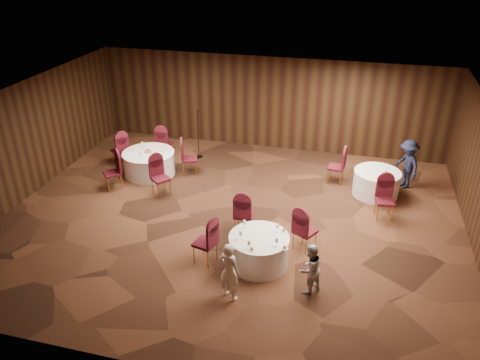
% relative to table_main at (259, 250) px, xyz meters
% --- Properties ---
extents(ground, '(12.00, 12.00, 0.00)m').
position_rel_table_main_xyz_m(ground, '(-1.13, 1.68, -0.38)').
color(ground, black).
rests_on(ground, ground).
extents(room_shell, '(12.00, 12.00, 12.00)m').
position_rel_table_main_xyz_m(room_shell, '(-1.13, 1.68, 1.59)').
color(room_shell, silver).
rests_on(room_shell, ground).
extents(table_main, '(1.38, 1.38, 0.74)m').
position_rel_table_main_xyz_m(table_main, '(0.00, 0.00, 0.00)').
color(table_main, white).
rests_on(table_main, ground).
extents(table_left, '(1.61, 1.61, 0.74)m').
position_rel_table_main_xyz_m(table_left, '(-4.33, 3.62, -0.00)').
color(table_left, white).
rests_on(table_left, ground).
extents(table_right, '(1.32, 1.32, 0.74)m').
position_rel_table_main_xyz_m(table_right, '(2.58, 4.03, -0.00)').
color(table_right, white).
rests_on(table_right, ground).
extents(chairs_main, '(2.82, 2.00, 1.00)m').
position_rel_table_main_xyz_m(chairs_main, '(-0.32, 0.63, 0.12)').
color(chairs_main, '#420D12').
rests_on(chairs_main, ground).
extents(chairs_left, '(3.13, 3.06, 1.00)m').
position_rel_table_main_xyz_m(chairs_left, '(-4.29, 3.59, 0.12)').
color(chairs_left, '#420D12').
rests_on(chairs_left, ground).
extents(chairs_right, '(1.98, 2.33, 1.00)m').
position_rel_table_main_xyz_m(chairs_right, '(2.09, 3.67, 0.12)').
color(chairs_right, '#420D12').
rests_on(chairs_right, ground).
extents(tabletop_main, '(1.14, 1.03, 0.22)m').
position_rel_table_main_xyz_m(tabletop_main, '(0.14, -0.11, 0.47)').
color(tabletop_main, silver).
rests_on(tabletop_main, table_main).
extents(tabletop_left, '(0.78, 0.77, 0.22)m').
position_rel_table_main_xyz_m(tabletop_left, '(-4.32, 3.62, 0.45)').
color(tabletop_left, silver).
rests_on(tabletop_left, table_left).
extents(tabletop_right, '(0.08, 0.08, 0.22)m').
position_rel_table_main_xyz_m(tabletop_right, '(2.77, 3.74, 0.52)').
color(tabletop_right, silver).
rests_on(tabletop_right, table_right).
extents(mic_stand, '(0.24, 0.24, 1.64)m').
position_rel_table_main_xyz_m(mic_stand, '(-3.23, 5.21, 0.10)').
color(mic_stand, black).
rests_on(mic_stand, ground).
extents(woman_a, '(0.58, 0.49, 1.35)m').
position_rel_table_main_xyz_m(woman_a, '(-0.34, -1.25, 0.30)').
color(woman_a, white).
rests_on(woman_a, ground).
extents(woman_b, '(0.70, 0.72, 1.17)m').
position_rel_table_main_xyz_m(woman_b, '(1.21, -0.64, 0.21)').
color(woman_b, '#AEAFB3').
rests_on(woman_b, ground).
extents(man_c, '(0.96, 1.12, 1.50)m').
position_rel_table_main_xyz_m(man_c, '(3.42, 4.74, 0.37)').
color(man_c, black).
rests_on(man_c, ground).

